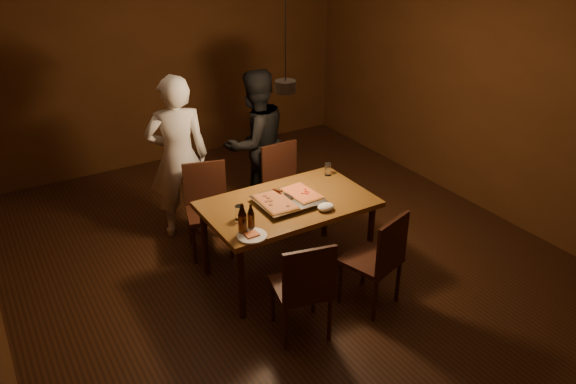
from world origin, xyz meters
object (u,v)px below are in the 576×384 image
chair_far_left (207,200)px  pendant_lamp (286,85)px  chair_far_right (284,178)px  plate_slice (252,236)px  pizza_tray (288,201)px  diner_white (178,158)px  chair_near_left (305,282)px  dining_table (288,209)px  chair_near_right (380,253)px  beer_bottle_b (251,217)px  diner_dark (256,143)px  beer_bottle_a (242,219)px

chair_far_left → pendant_lamp: 1.47m
chair_far_right → plate_slice: bearing=48.8°
pizza_tray → plate_slice: size_ratio=2.25×
pendant_lamp → plate_slice: bearing=-139.9°
plate_slice → diner_white: 1.58m
chair_near_left → pizza_tray: chair_near_left is taller
chair_near_left → chair_far_right: bearing=77.1°
dining_table → chair_near_left: bearing=-113.2°
dining_table → chair_near_right: bearing=-64.6°
chair_far_left → diner_white: size_ratio=0.30×
plate_slice → chair_near_left: bearing=-68.3°
chair_far_left → pizza_tray: (0.44, -0.82, 0.24)m
pizza_tray → beer_bottle_b: 0.54m
chair_near_left → plate_slice: chair_near_left is taller
diner_dark → diner_white: bearing=-7.1°
beer_bottle_b → plate_slice: size_ratio=0.91×
beer_bottle_b → diner_dark: bearing=60.6°
beer_bottle_b → chair_near_left: bearing=-76.9°
chair_far_right → diner_white: size_ratio=0.28×
diner_white → beer_bottle_a: bearing=102.5°
chair_far_right → chair_near_left: size_ratio=0.96×
chair_far_right → beer_bottle_a: size_ratio=1.81×
chair_far_right → chair_near_right: 1.65m
beer_bottle_b → pizza_tray: bearing=24.5°
dining_table → plate_slice: plate_slice is taller
chair_far_left → chair_near_right: same height
diner_white → beer_bottle_b: bearing=106.1°
dining_table → pizza_tray: bearing=-117.1°
dining_table → chair_far_left: size_ratio=2.89×
pizza_tray → diner_white: 1.36m
chair_near_left → beer_bottle_b: beer_bottle_b is taller
pendant_lamp → diner_dark: bearing=76.2°
dining_table → chair_far_right: bearing=61.2°
beer_bottle_a → plate_slice: beer_bottle_a is taller
chair_far_right → plate_slice: (-1.01, -1.18, 0.22)m
chair_near_right → diner_dark: (-0.05, 2.09, 0.27)m
chair_near_left → pendant_lamp: size_ratio=0.46×
beer_bottle_a → beer_bottle_b: bearing=17.7°
chair_near_left → diner_dark: diner_dark is taller
plate_slice → diner_dark: size_ratio=0.15×
chair_far_right → plate_slice: 1.57m
beer_bottle_b → chair_far_left: bearing=87.3°
pendant_lamp → pizza_tray: bearing=-115.2°
chair_far_left → chair_near_left: same height
diner_dark → chair_far_left: bearing=20.4°
chair_near_left → diner_white: (-0.20, 2.06, 0.32)m
pizza_tray → pendant_lamp: pendant_lamp is taller
diner_dark → chair_near_right: bearing=81.5°
chair_far_right → pendant_lamp: bearing=59.4°
plate_slice → chair_far_right: bearing=49.6°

